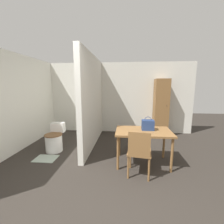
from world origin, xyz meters
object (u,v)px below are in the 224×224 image
at_px(dining_table, 143,134).
at_px(toilet, 55,140).
at_px(handbag, 148,125).
at_px(wooden_chair, 139,151).
at_px(wooden_cabinet, 161,108).

height_order(dining_table, toilet, dining_table).
height_order(toilet, handbag, handbag).
bearing_deg(handbag, toilet, 170.21).
bearing_deg(dining_table, handbag, 29.93).
bearing_deg(toilet, handbag, -9.79).
bearing_deg(wooden_chair, handbag, 76.60).
bearing_deg(toilet, wooden_cabinet, 27.37).
height_order(dining_table, handbag, handbag).
xyz_separation_m(wooden_chair, toilet, (-2.10, 0.96, -0.21)).
bearing_deg(handbag, dining_table, -150.07).
bearing_deg(wooden_chair, toilet, 163.27).
height_order(handbag, wooden_cabinet, wooden_cabinet).
height_order(dining_table, wooden_chair, wooden_chair).
height_order(dining_table, wooden_cabinet, wooden_cabinet).
height_order(wooden_chair, toilet, wooden_chair).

